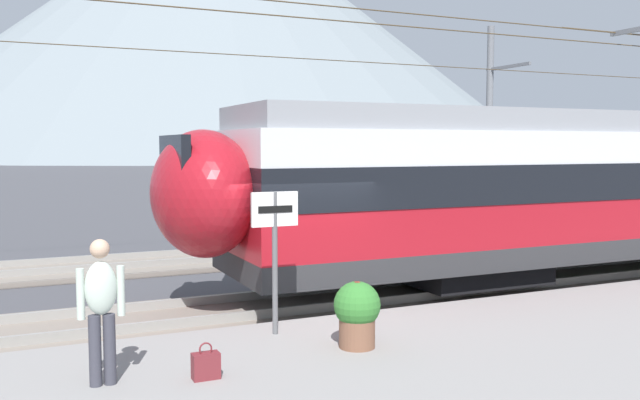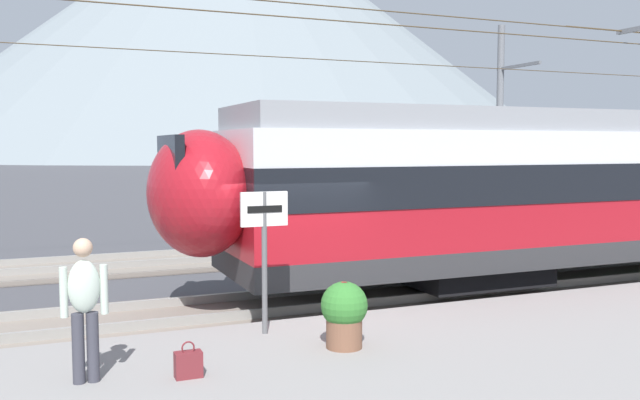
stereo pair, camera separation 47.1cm
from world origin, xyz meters
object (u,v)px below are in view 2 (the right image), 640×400
object	(u,v)px
catenary_mast_far_side	(502,124)
passenger_walking	(84,302)
platform_sign	(264,230)
handbag_beside_passenger	(188,364)
potted_plant_platform_edge	(344,311)

from	to	relation	value
catenary_mast_far_side	passenger_walking	size ratio (longest dim) A/B	28.45
platform_sign	handbag_beside_passenger	world-z (taller)	platform_sign
platform_sign	potted_plant_platform_edge	size ratio (longest dim) A/B	2.29
catenary_mast_far_side	passenger_walking	world-z (taller)	catenary_mast_far_side
platform_sign	potted_plant_platform_edge	xyz separation A→B (m)	(0.78, -1.08, -1.02)
handbag_beside_passenger	catenary_mast_far_side	bearing A→B (deg)	40.94
platform_sign	catenary_mast_far_side	bearing A→B (deg)	40.32
catenary_mast_far_side	platform_sign	distance (m)	15.80
passenger_walking	potted_plant_platform_edge	distance (m)	3.36
passenger_walking	handbag_beside_passenger	world-z (taller)	passenger_walking
passenger_walking	handbag_beside_passenger	size ratio (longest dim) A/B	3.85
potted_plant_platform_edge	catenary_mast_far_side	bearing A→B (deg)	45.14
handbag_beside_passenger	potted_plant_platform_edge	distance (m)	2.26
passenger_walking	potted_plant_platform_edge	xyz separation A→B (m)	(3.33, 0.09, -0.43)
catenary_mast_far_side	potted_plant_platform_edge	bearing A→B (deg)	-134.86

